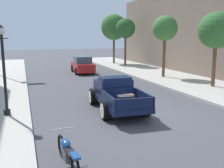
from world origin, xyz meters
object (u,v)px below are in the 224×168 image
object	(u,v)px
hotrod_truck_navy	(115,93)
motorcycle_parked	(68,152)
car_background_red	(82,65)
street_tree_third	(125,29)
street_tree_farthest	(114,27)
street_lamp_near	(4,64)
street_tree_second	(165,29)
street_tree_nearest	(216,31)

from	to	relation	value
hotrod_truck_navy	motorcycle_parked	bearing A→B (deg)	-122.34
car_background_red	street_tree_third	world-z (taller)	street_tree_third
motorcycle_parked	street_tree_farthest	size ratio (longest dim) A/B	0.33
hotrod_truck_navy	street_tree_farthest	bearing A→B (deg)	70.51
car_background_red	street_lamp_near	world-z (taller)	street_lamp_near
motorcycle_parked	street_tree_third	bearing A→B (deg)	64.27
street_tree_third	street_tree_second	bearing A→B (deg)	-92.48
hotrod_truck_navy	motorcycle_parked	world-z (taller)	hotrod_truck_navy
street_lamp_near	street_tree_nearest	bearing A→B (deg)	10.80
hotrod_truck_navy	car_background_red	bearing A→B (deg)	84.09
hotrod_truck_navy	motorcycle_parked	distance (m)	6.06
motorcycle_parked	street_tree_second	distance (m)	16.91
street_tree_second	street_tree_farthest	distance (m)	12.48
car_background_red	street_tree_third	distance (m)	8.29
hotrod_truck_navy	street_lamp_near	distance (m)	5.26
car_background_red	street_tree_second	distance (m)	8.90
car_background_red	street_tree_farthest	distance (m)	9.66
hotrod_truck_navy	street_tree_third	distance (m)	19.40
street_tree_farthest	hotrod_truck_navy	bearing A→B (deg)	-109.49
street_tree_farthest	car_background_red	bearing A→B (deg)	-130.71
street_tree_second	street_tree_farthest	world-z (taller)	street_tree_farthest
car_background_red	street_tree_second	xyz separation A→B (m)	(5.81, -5.81, 3.42)
motorcycle_parked	car_background_red	bearing A→B (deg)	76.00
hotrod_truck_navy	street_lamp_near	world-z (taller)	street_lamp_near
hotrod_truck_navy	street_tree_third	world-z (taller)	street_tree_third
hotrod_truck_navy	motorcycle_parked	size ratio (longest dim) A/B	2.37
car_background_red	street_tree_farthest	xyz separation A→B (m)	(5.73, 6.66, 4.03)
motorcycle_parked	street_tree_nearest	size ratio (longest dim) A/B	0.42
street_lamp_near	street_tree_third	world-z (taller)	street_tree_third
motorcycle_parked	street_tree_third	xyz separation A→B (m)	(10.86, 22.54, 4.09)
hotrod_truck_navy	street_tree_farthest	world-z (taller)	street_tree_farthest
hotrod_truck_navy	street_tree_second	size ratio (longest dim) A/B	0.97
street_tree_farthest	street_lamp_near	bearing A→B (deg)	-121.18
street_tree_farthest	street_tree_second	bearing A→B (deg)	-89.63
street_lamp_near	street_tree_second	distance (m)	14.47
street_tree_nearest	street_tree_second	distance (m)	5.15
street_lamp_near	street_tree_nearest	world-z (taller)	street_tree_nearest
motorcycle_parked	street_tree_farthest	world-z (taller)	street_tree_farthest
street_lamp_near	motorcycle_parked	bearing A→B (deg)	-71.27
car_background_red	street_tree_farthest	world-z (taller)	street_tree_farthest
street_tree_third	street_tree_nearest	bearing A→B (deg)	-88.07
hotrod_truck_navy	car_background_red	xyz separation A→B (m)	(1.39, 13.46, 0.01)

